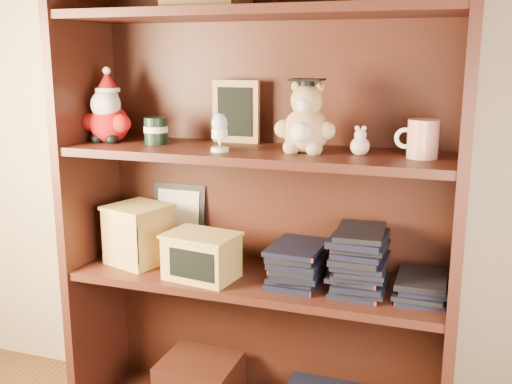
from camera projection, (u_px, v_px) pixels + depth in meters
The scene contains 16 objects.
bookcase at pixel (261, 201), 1.86m from camera, with size 1.20×0.35×1.60m.
shelf_lower at pixel (256, 280), 1.86m from camera, with size 1.14×0.33×0.02m.
shelf_upper at pixel (256, 153), 1.77m from camera, with size 1.14×0.33×0.02m.
santa_plush at pixel (108, 114), 1.91m from camera, with size 0.17×0.13×0.25m.
teachers_tin at pixel (156, 130), 1.87m from camera, with size 0.07×0.07×0.08m.
chalkboard_plaque at pixel (236, 113), 1.89m from camera, with size 0.15×0.08×0.20m.
egg_cup at pixel (220, 131), 1.72m from camera, with size 0.05×0.05×0.11m.
grad_teddy_bear at pixel (306, 124), 1.70m from camera, with size 0.18×0.15×0.21m.
pink_figurine at pixel (360, 144), 1.67m from camera, with size 0.05×0.05×0.08m.
teacher_mug at pixel (422, 139), 1.61m from camera, with size 0.12×0.08×0.10m.
certificate_frame at pixel (179, 219), 2.07m from camera, with size 0.19×0.05×0.24m.
treats_box at pixel (138, 234), 1.97m from camera, with size 0.22×0.22×0.19m.
pencils_box at pixel (202, 256), 1.83m from camera, with size 0.24×0.18×0.14m.
book_stack_left at pixel (297, 264), 1.81m from camera, with size 0.14×0.20×0.11m.
book_stack_mid at pixel (360, 258), 1.74m from camera, with size 0.14×0.20×0.19m.
book_stack_right at pixel (423, 287), 1.69m from camera, with size 0.14×0.20×0.06m.
Camera 1 is at (0.43, -0.35, 1.22)m, focal length 42.00 mm.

